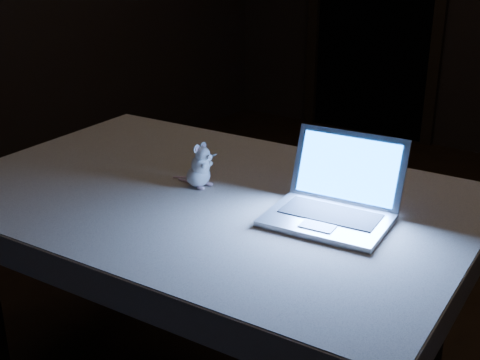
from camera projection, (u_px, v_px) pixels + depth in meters
The scene contains 5 objects.
floor at pixel (355, 336), 2.52m from camera, with size 5.00×5.00×0.00m, color black.
table at pixel (210, 305), 2.03m from camera, with size 1.43×0.92×0.77m, color black, non-canonical shape.
tablecloth at pixel (228, 209), 1.88m from camera, with size 1.52×1.01×0.09m, color beige, non-canonical shape.
laptop at pixel (329, 185), 1.64m from camera, with size 0.32×0.28×0.21m, color #B2B1B6, non-canonical shape.
plush_mouse at pixel (198, 165), 1.90m from camera, with size 0.10×0.10×0.13m, color white, non-canonical shape.
Camera 1 is at (0.85, -1.99, 1.50)m, focal length 48.00 mm.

